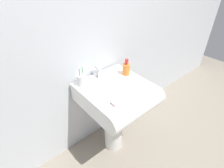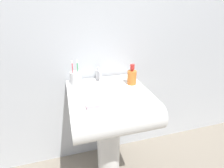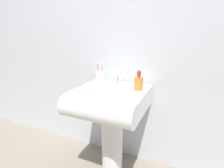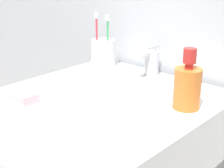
% 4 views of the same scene
% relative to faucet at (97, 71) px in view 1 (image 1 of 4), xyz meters
% --- Properties ---
extents(ground_plane, '(6.00, 6.00, 0.00)m').
position_rel_faucet_xyz_m(ground_plane, '(0.02, -0.21, -0.85)').
color(ground_plane, gray).
rests_on(ground_plane, ground).
extents(wall_back, '(5.00, 0.05, 2.40)m').
position_rel_faucet_xyz_m(wall_back, '(0.02, 0.10, 0.35)').
color(wall_back, silver).
rests_on(wall_back, ground).
extents(sink_pedestal, '(0.18, 0.18, 0.64)m').
position_rel_faucet_xyz_m(sink_pedestal, '(0.02, -0.21, -0.53)').
color(sink_pedestal, white).
rests_on(sink_pedestal, ground).
extents(sink_basin, '(0.55, 0.60, 0.17)m').
position_rel_faucet_xyz_m(sink_basin, '(0.02, -0.27, -0.13)').
color(sink_basin, white).
rests_on(sink_basin, sink_pedestal).
extents(faucet, '(0.05, 0.10, 0.10)m').
position_rel_faucet_xyz_m(faucet, '(0.00, 0.00, 0.00)').
color(faucet, silver).
rests_on(faucet, sink_basin).
extents(toothbrush_cup, '(0.08, 0.08, 0.19)m').
position_rel_faucet_xyz_m(toothbrush_cup, '(-0.18, -0.03, 0.00)').
color(toothbrush_cup, white).
rests_on(toothbrush_cup, sink_basin).
extents(soap_bottle, '(0.07, 0.07, 0.15)m').
position_rel_faucet_xyz_m(soap_bottle, '(0.22, -0.15, 0.01)').
color(soap_bottle, orange).
rests_on(soap_bottle, sink_basin).
extents(bar_soap, '(0.08, 0.05, 0.02)m').
position_rel_faucet_xyz_m(bar_soap, '(-0.12, -0.40, -0.04)').
color(bar_soap, silver).
rests_on(bar_soap, sink_basin).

